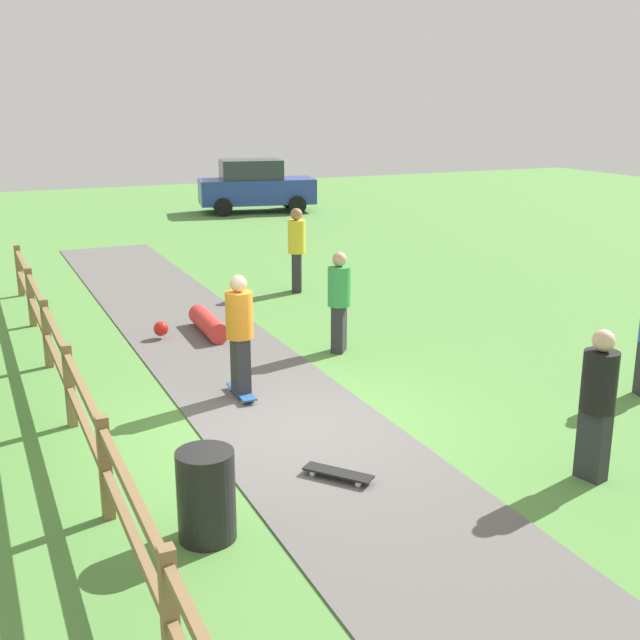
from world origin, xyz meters
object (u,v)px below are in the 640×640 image
object	(u,v)px
bystander_black	(598,398)
trash_bin	(206,495)
skateboard_loose	(338,473)
parked_car_blue	(255,186)
bystander_green	(339,298)
skater_riding	(240,330)
skater_fallen	(204,324)
bystander_yellow	(297,246)

from	to	relation	value
bystander_black	trash_bin	bearing A→B (deg)	172.33
skateboard_loose	parked_car_blue	bearing A→B (deg)	72.31
bystander_green	bystander_black	size ratio (longest dim) A/B	0.98
skater_riding	skater_fallen	distance (m)	3.34
skater_fallen	bystander_yellow	world-z (taller)	bystander_yellow
trash_bin	skater_fallen	xyz separation A→B (m)	(1.93, 6.61, -0.25)
bystander_yellow	bystander_green	size ratio (longest dim) A/B	1.08
bystander_black	skater_fallen	bearing A→B (deg)	107.84
trash_bin	bystander_green	xyz separation A→B (m)	(3.70, 4.74, 0.48)
trash_bin	parked_car_blue	world-z (taller)	parked_car_blue
trash_bin	bystander_green	distance (m)	6.03
skater_riding	bystander_green	size ratio (longest dim) A/B	1.04
parked_car_blue	bystander_yellow	bearing A→B (deg)	-106.05
trash_bin	skater_fallen	distance (m)	6.89
trash_bin	bystander_black	world-z (taller)	bystander_black
skateboard_loose	bystander_green	bearing A→B (deg)	64.02
skater_riding	parked_car_blue	size ratio (longest dim) A/B	0.39
trash_bin	skater_riding	xyz separation A→B (m)	(1.52, 3.40, 0.55)
skater_fallen	skateboard_loose	distance (m)	6.07
trash_bin	bystander_yellow	size ratio (longest dim) A/B	0.49
bystander_black	bystander_yellow	bearing A→B (deg)	87.10
skateboard_loose	parked_car_blue	world-z (taller)	parked_car_blue
skateboard_loose	bystander_yellow	size ratio (longest dim) A/B	0.41
skateboard_loose	bystander_black	size ratio (longest dim) A/B	0.43
bystander_black	skater_riding	bearing A→B (deg)	124.51
skateboard_loose	bystander_green	world-z (taller)	bystander_green
trash_bin	bystander_yellow	bearing A→B (deg)	62.18
skateboard_loose	bystander_yellow	distance (m)	9.00
trash_bin	skateboard_loose	distance (m)	1.79
skater_fallen	bystander_black	xyz separation A→B (m)	(2.31, -7.18, 0.75)
bystander_green	bystander_black	world-z (taller)	bystander_black
parked_car_blue	trash_bin	bearing A→B (deg)	-111.25
bystander_yellow	bystander_black	bearing A→B (deg)	-92.90
bystander_yellow	bystander_black	size ratio (longest dim) A/B	1.06
bystander_yellow	skateboard_loose	bearing A→B (deg)	-110.04
skateboard_loose	bystander_green	size ratio (longest dim) A/B	0.45
skateboard_loose	bystander_yellow	bearing A→B (deg)	69.96
bystander_black	parked_car_blue	xyz separation A→B (m)	(4.01, 21.80, 0.01)
bystander_black	bystander_green	bearing A→B (deg)	95.83
parked_car_blue	skater_riding	bearing A→B (deg)	-110.70
trash_bin	bystander_yellow	xyz separation A→B (m)	(4.73, 8.96, 0.56)
bystander_black	parked_car_blue	size ratio (longest dim) A/B	0.39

